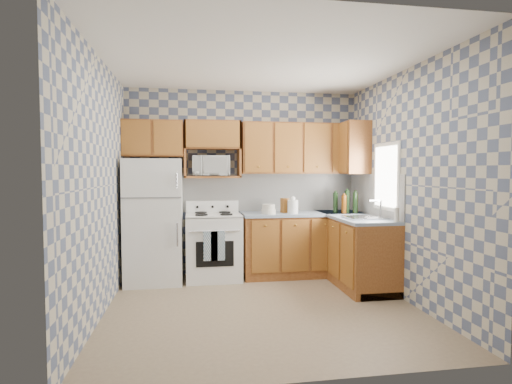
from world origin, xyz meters
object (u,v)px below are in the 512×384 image
electric_kettle (293,207)px  microwave (211,166)px  stove_body (214,247)px  refrigerator (154,221)px

electric_kettle → microwave: bearing=166.4°
electric_kettle → stove_body: bearing=174.0°
stove_body → electric_kettle: (1.11, -0.12, 0.57)m
refrigerator → stove_body: (0.80, 0.03, -0.39)m
stove_body → electric_kettle: bearing=-6.0°
refrigerator → microwave: bearing=13.1°
refrigerator → stove_body: bearing=1.8°
stove_body → microwave: microwave is taller
stove_body → refrigerator: bearing=-178.2°
refrigerator → electric_kettle: bearing=-2.8°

